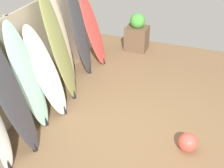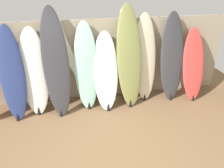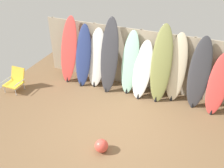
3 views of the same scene
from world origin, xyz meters
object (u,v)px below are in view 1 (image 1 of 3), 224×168
at_px(surfboard_cream_7, 62,42).
at_px(surfboard_charcoal_3, 8,89).
at_px(surfboard_seafoam_4, 28,77).
at_px(surfboard_charcoal_8, 80,30).
at_px(surfboard_white_5, 46,72).
at_px(beach_ball, 188,142).
at_px(surfboard_red_9, 93,31).
at_px(surfboard_olive_6, 59,46).
at_px(planter_box, 137,34).

bearing_deg(surfboard_cream_7, surfboard_charcoal_3, -174.45).
relative_size(surfboard_seafoam_4, surfboard_charcoal_8, 0.93).
bearing_deg(surfboard_charcoal_3, surfboard_white_5, 1.16).
bearing_deg(beach_ball, surfboard_charcoal_3, 108.97).
height_order(surfboard_white_5, surfboard_red_9, surfboard_white_5).
distance_m(surfboard_charcoal_8, surfboard_red_9, 0.54).
height_order(surfboard_white_5, surfboard_olive_6, surfboard_olive_6).
height_order(surfboard_white_5, surfboard_cream_7, surfboard_cream_7).
bearing_deg(surfboard_seafoam_4, surfboard_red_9, -1.65).
bearing_deg(planter_box, surfboard_cream_7, 157.82).
distance_m(surfboard_charcoal_3, surfboard_olive_6, 1.49).
xyz_separation_m(surfboard_seafoam_4, surfboard_red_9, (2.39, -0.07, -0.11)).
bearing_deg(planter_box, surfboard_charcoal_3, 170.42).
bearing_deg(surfboard_olive_6, surfboard_white_5, -178.64).
bearing_deg(beach_ball, planter_box, 29.28).
height_order(surfboard_white_5, planter_box, surfboard_white_5).
distance_m(surfboard_white_5, surfboard_red_9, 1.99).
relative_size(surfboard_red_9, beach_ball, 5.33).
bearing_deg(surfboard_charcoal_3, surfboard_olive_6, 1.23).
distance_m(surfboard_white_5, surfboard_charcoal_8, 1.50).
relative_size(surfboard_olive_6, surfboard_charcoal_8, 1.10).
distance_m(surfboard_seafoam_4, surfboard_olive_6, 0.92).
relative_size(surfboard_white_5, surfboard_olive_6, 0.75).
bearing_deg(surfboard_red_9, surfboard_charcoal_8, 171.54).
height_order(surfboard_olive_6, beach_ball, surfboard_olive_6).
bearing_deg(surfboard_charcoal_8, surfboard_cream_7, 172.60).
distance_m(surfboard_cream_7, surfboard_red_9, 1.12).
relative_size(surfboard_seafoam_4, surfboard_cream_7, 0.94).
xyz_separation_m(surfboard_red_9, planter_box, (1.02, -0.71, -0.37)).
xyz_separation_m(surfboard_cream_7, surfboard_red_9, (1.09, -0.15, -0.17)).
height_order(surfboard_charcoal_3, planter_box, surfboard_charcoal_3).
xyz_separation_m(surfboard_seafoam_4, surfboard_charcoal_8, (1.89, 0.01, 0.07)).
bearing_deg(surfboard_charcoal_8, surfboard_red_9, -8.46).
height_order(surfboard_charcoal_8, beach_ball, surfboard_charcoal_8).
xyz_separation_m(surfboard_charcoal_8, beach_ball, (-1.64, -2.55, -0.81)).
xyz_separation_m(planter_box, beach_ball, (-3.16, -1.77, -0.26)).
distance_m(surfboard_olive_6, planter_box, 2.68).
relative_size(surfboard_charcoal_3, surfboard_olive_6, 1.00).
distance_m(surfboard_seafoam_4, surfboard_charcoal_8, 1.89).
xyz_separation_m(surfboard_white_5, surfboard_cream_7, (0.90, 0.16, 0.16)).
xyz_separation_m(surfboard_charcoal_3, surfboard_cream_7, (1.89, 0.18, -0.10)).
xyz_separation_m(surfboard_olive_6, surfboard_cream_7, (0.40, 0.15, -0.11)).
height_order(surfboard_cream_7, planter_box, surfboard_cream_7).
bearing_deg(surfboard_red_9, surfboard_seafoam_4, 178.35).
height_order(surfboard_charcoal_8, planter_box, surfboard_charcoal_8).
height_order(surfboard_charcoal_8, surfboard_red_9, surfboard_charcoal_8).
bearing_deg(surfboard_olive_6, surfboard_red_9, 0.03).
bearing_deg(surfboard_cream_7, surfboard_seafoam_4, -176.37).
bearing_deg(surfboard_cream_7, surfboard_red_9, -7.89).
distance_m(surfboard_cream_7, planter_box, 2.34).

